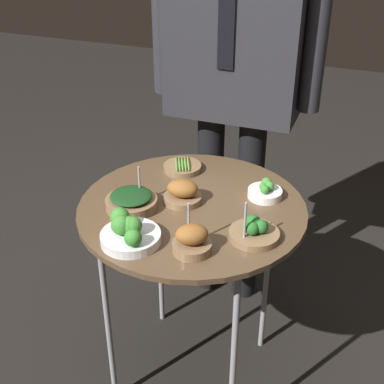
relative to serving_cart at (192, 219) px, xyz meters
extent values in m
plane|color=black|center=(0.00, 0.00, -0.69)|extent=(8.00, 8.00, 0.00)
cylinder|color=brown|center=(0.00, 0.00, 0.04)|extent=(0.72, 0.72, 0.02)
cylinder|color=gray|center=(0.22, -0.22, -0.33)|extent=(0.02, 0.02, 0.72)
cylinder|color=gray|center=(-0.22, -0.22, -0.33)|extent=(0.02, 0.02, 0.72)
cylinder|color=gray|center=(0.22, 0.22, -0.33)|extent=(0.02, 0.02, 0.72)
cylinder|color=gray|center=(-0.22, 0.22, -0.33)|extent=(0.02, 0.02, 0.72)
cylinder|color=brown|center=(-0.04, 0.01, 0.06)|extent=(0.12, 0.12, 0.02)
ellipsoid|color=brown|center=(-0.04, 0.01, 0.10)|extent=(0.11, 0.09, 0.05)
cylinder|color=brown|center=(-0.11, 0.21, 0.06)|extent=(0.13, 0.13, 0.02)
ellipsoid|color=#5B8938|center=(-0.09, 0.22, 0.07)|extent=(0.05, 0.11, 0.01)
ellipsoid|color=#5B8938|center=(-0.10, 0.21, 0.07)|extent=(0.05, 0.11, 0.01)
ellipsoid|color=#5B8938|center=(-0.11, 0.21, 0.07)|extent=(0.05, 0.11, 0.01)
ellipsoid|color=#5B8938|center=(-0.12, 0.21, 0.07)|extent=(0.05, 0.11, 0.01)
ellipsoid|color=#5B8938|center=(-0.13, 0.20, 0.07)|extent=(0.05, 0.11, 0.01)
cylinder|color=white|center=(0.20, 0.13, 0.06)|extent=(0.11, 0.11, 0.03)
sphere|color=#387F2D|center=(0.21, 0.14, 0.09)|extent=(0.03, 0.03, 0.03)
sphere|color=#387F2D|center=(0.20, 0.15, 0.09)|extent=(0.03, 0.03, 0.03)
sphere|color=#387F2D|center=(0.19, 0.13, 0.09)|extent=(0.02, 0.02, 0.02)
sphere|color=#387F2D|center=(0.20, 0.11, 0.09)|extent=(0.03, 0.03, 0.03)
cylinder|color=brown|center=(0.08, -0.22, 0.06)|extent=(0.11, 0.11, 0.03)
ellipsoid|color=brown|center=(0.08, -0.22, 0.11)|extent=(0.11, 0.10, 0.06)
cylinder|color=#939399|center=(0.06, -0.19, 0.12)|extent=(0.01, 0.01, 0.13)
cylinder|color=brown|center=(-0.17, -0.07, 0.07)|extent=(0.16, 0.16, 0.03)
ellipsoid|color=#143816|center=(-0.17, -0.07, 0.09)|extent=(0.13, 0.13, 0.02)
cylinder|color=#939399|center=(-0.16, -0.03, 0.11)|extent=(0.01, 0.01, 0.12)
cylinder|color=brown|center=(0.23, -0.10, 0.06)|extent=(0.15, 0.15, 0.02)
sphere|color=#236023|center=(0.24, -0.10, 0.09)|extent=(0.04, 0.04, 0.04)
sphere|color=#236023|center=(0.22, -0.09, 0.09)|extent=(0.05, 0.05, 0.05)
sphere|color=#236023|center=(0.22, -0.11, 0.09)|extent=(0.04, 0.04, 0.04)
cylinder|color=#939399|center=(0.21, -0.13, 0.12)|extent=(0.01, 0.01, 0.13)
cylinder|color=silver|center=(-0.10, -0.24, 0.06)|extent=(0.17, 0.17, 0.03)
sphere|color=#387F2D|center=(-0.09, -0.24, 0.10)|extent=(0.05, 0.05, 0.05)
sphere|color=#387F2D|center=(-0.10, -0.24, 0.11)|extent=(0.05, 0.05, 0.05)
sphere|color=#387F2D|center=(-0.14, -0.21, 0.11)|extent=(0.06, 0.06, 0.06)
sphere|color=#387F2D|center=(-0.12, -0.25, 0.11)|extent=(0.06, 0.06, 0.06)
sphere|color=#387F2D|center=(-0.06, -0.29, 0.10)|extent=(0.05, 0.05, 0.05)
cylinder|color=black|center=(-0.11, 0.51, -0.26)|extent=(0.11, 0.11, 0.86)
cylinder|color=black|center=(0.06, 0.51, -0.26)|extent=(0.11, 0.11, 0.86)
cube|color=#28282D|center=(-0.02, 0.51, 0.48)|extent=(0.48, 0.23, 0.64)
cube|color=black|center=(-0.02, 0.39, 0.56)|extent=(0.06, 0.01, 0.38)
cylinder|color=#28282D|center=(-0.30, 0.51, 0.51)|extent=(0.08, 0.08, 0.59)
cylinder|color=#28282D|center=(0.26, 0.51, 0.51)|extent=(0.08, 0.08, 0.59)
camera|label=1|loc=(0.49, -1.33, 0.94)|focal=50.00mm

